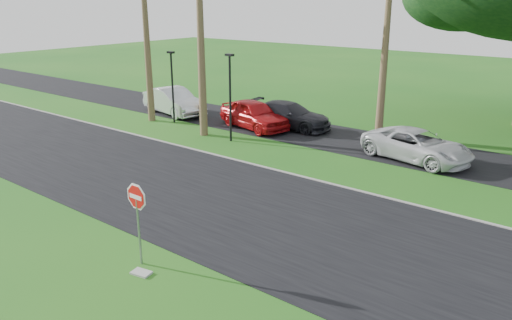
{
  "coord_description": "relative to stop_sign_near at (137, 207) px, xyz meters",
  "views": [
    {
      "loc": [
        11.07,
        -11.08,
        7.39
      ],
      "look_at": [
        0.53,
        2.38,
        1.8
      ],
      "focal_mm": 35.0,
      "sensor_mm": 36.0,
      "label": 1
    }
  ],
  "objects": [
    {
      "name": "ground",
      "position": [
        -0.5,
        3.0,
        -1.77
      ],
      "size": [
        120.0,
        120.0,
        0.0
      ],
      "primitive_type": "plane",
      "color": "#195816",
      "rests_on": "ground"
    },
    {
      "name": "streetlight_right",
      "position": [
        -6.5,
        11.5,
        0.88
      ],
      "size": [
        0.45,
        0.25,
        4.64
      ],
      "color": "black",
      "rests_on": "ground"
    },
    {
      "name": "curb",
      "position": [
        -0.5,
        9.05,
        -1.74
      ],
      "size": [
        120.0,
        0.12,
        0.06
      ],
      "primitive_type": "cube",
      "color": "gray",
      "rests_on": "ground"
    },
    {
      "name": "car_red",
      "position": [
        -7.19,
        14.39,
        -0.94
      ],
      "size": [
        5.26,
        3.15,
        1.68
      ],
      "primitive_type": "imported",
      "rotation": [
        0.0,
        0.0,
        1.32
      ],
      "color": "#A90E11",
      "rests_on": "ground"
    },
    {
      "name": "car_dark",
      "position": [
        -5.65,
        15.71,
        -1.02
      ],
      "size": [
        5.38,
        2.56,
        1.52
      ],
      "primitive_type": "imported",
      "rotation": [
        0.0,
        0.0,
        1.66
      ],
      "color": "black",
      "rests_on": "ground"
    },
    {
      "name": "road",
      "position": [
        -0.5,
        5.0,
        -1.76
      ],
      "size": [
        120.0,
        8.0,
        0.02
      ],
      "primitive_type": "cube",
      "color": "black",
      "rests_on": "ground"
    },
    {
      "name": "car_silver",
      "position": [
        -13.68,
        14.08,
        -0.92
      ],
      "size": [
        5.45,
        2.8,
        1.71
      ],
      "primitive_type": "imported",
      "rotation": [
        0.0,
        0.0,
        1.37
      ],
      "color": "silver",
      "rests_on": "ground"
    },
    {
      "name": "utility_slab",
      "position": [
        0.44,
        -0.38,
        -1.74
      ],
      "size": [
        0.61,
        0.45,
        0.06
      ],
      "primitive_type": "cube",
      "rotation": [
        0.0,
        0.0,
        0.19
      ],
      "color": "#9E9E96",
      "rests_on": "ground"
    },
    {
      "name": "parking_strip",
      "position": [
        -0.5,
        15.5,
        -1.76
      ],
      "size": [
        120.0,
        5.0,
        0.02
      ],
      "primitive_type": "cube",
      "color": "black",
      "rests_on": "ground"
    },
    {
      "name": "stop_sign_near",
      "position": [
        0.0,
        0.0,
        0.0
      ],
      "size": [
        1.05,
        0.07,
        2.62
      ],
      "color": "gray",
      "rests_on": "ground"
    },
    {
      "name": "car_minivan",
      "position": [
        2.64,
        14.36,
        -1.05
      ],
      "size": [
        5.59,
        3.36,
        1.45
      ],
      "primitive_type": "imported",
      "rotation": [
        0.0,
        0.0,
        1.38
      ],
      "color": "silver",
      "rests_on": "ground"
    },
    {
      "name": "streetlight_left",
      "position": [
        -12.0,
        12.5,
        0.72
      ],
      "size": [
        0.45,
        0.25,
        4.34
      ],
      "color": "black",
      "rests_on": "ground"
    }
  ]
}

